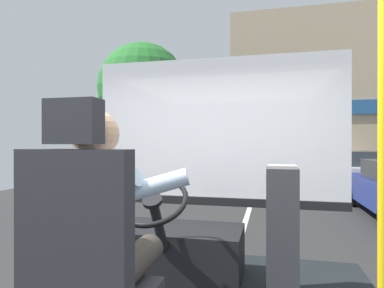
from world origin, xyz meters
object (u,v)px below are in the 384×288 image
object	(u,v)px
parked_car_white	(354,170)
parked_car_green	(327,161)
handrail_pole	(383,160)
steering_console	(174,250)
bus_driver	(102,224)
parked_car_silver	(313,157)
driver_seat	(88,275)
fare_box	(282,231)

from	to	relation	value
parked_car_white	parked_car_green	bearing A→B (deg)	88.86
handrail_pole	steering_console	bearing A→B (deg)	141.14
bus_driver	parked_car_silver	size ratio (longest dim) A/B	0.20
driver_seat	bus_driver	world-z (taller)	driver_seat
driver_seat	parked_car_silver	world-z (taller)	driver_seat
steering_console	handrail_pole	world-z (taller)	handrail_pole
steering_console	parked_car_green	size ratio (longest dim) A/B	0.26
bus_driver	parked_car_silver	xyz separation A→B (m)	(3.81, 23.59, -0.66)
steering_console	driver_seat	bearing A→B (deg)	-90.00
bus_driver	parked_car_silver	bearing A→B (deg)	80.82
parked_car_white	parked_car_silver	bearing A→B (deg)	89.85
steering_console	parked_car_silver	world-z (taller)	steering_console
fare_box	parked_car_green	size ratio (longest dim) A/B	0.22
bus_driver	steering_console	distance (m)	1.28
driver_seat	steering_console	size ratio (longest dim) A/B	1.15
fare_box	parked_car_silver	distance (m)	22.76
bus_driver	handrail_pole	size ratio (longest dim) A/B	0.41
parked_car_green	parked_car_silver	xyz separation A→B (m)	(-0.10, 5.30, -0.01)
steering_console	parked_car_silver	xyz separation A→B (m)	(3.81, 22.41, -0.17)
steering_console	handrail_pole	distance (m)	1.78
parked_car_silver	driver_seat	bearing A→B (deg)	-99.14
fare_box	parked_car_silver	xyz separation A→B (m)	(2.97, 22.56, -0.41)
steering_console	parked_car_white	xyz separation A→B (m)	(3.78, 10.52, -0.13)
bus_driver	steering_console	xyz separation A→B (m)	(0.00, 1.18, -0.50)
handrail_pole	parked_car_white	world-z (taller)	handrail_pole
driver_seat	bus_driver	bearing A→B (deg)	90.00
driver_seat	fare_box	distance (m)	1.43
bus_driver	parked_car_silver	world-z (taller)	bus_driver
handrail_pole	fare_box	distance (m)	1.08
steering_console	parked_car_white	distance (m)	11.18
fare_box	parked_car_green	world-z (taller)	fare_box
bus_driver	parked_car_white	bearing A→B (deg)	72.08
parked_car_silver	parked_car_white	bearing A→B (deg)	-90.15
driver_seat	steering_console	bearing A→B (deg)	90.00
parked_car_green	parked_car_silver	size ratio (longest dim) A/B	0.99
driver_seat	handrail_pole	bearing A→B (deg)	13.67
parked_car_white	parked_car_silver	size ratio (longest dim) A/B	0.93
fare_box	handrail_pole	bearing A→B (deg)	-65.25
bus_driver	handrail_pole	xyz separation A→B (m)	(1.24, 0.18, 0.31)
fare_box	steering_console	bearing A→B (deg)	169.93
fare_box	parked_car_green	xyz separation A→B (m)	(3.07, 17.26, -0.40)
handrail_pole	parked_car_silver	xyz separation A→B (m)	(2.58, 23.41, -0.97)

